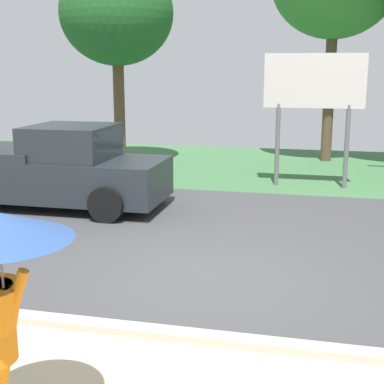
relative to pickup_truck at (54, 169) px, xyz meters
The scene contains 4 objects.
ground_plane 4.50m from the pickup_truck, ahead, with size 40.00×22.00×0.20m.
pickup_truck is the anchor object (origin of this frame).
roadside_billboard 6.90m from the pickup_truck, 31.64° to the left, with size 2.60×0.12×3.50m.
tree_left_far 6.88m from the pickup_truck, 94.87° to the left, with size 3.56×3.56×6.41m.
Camera 1 is at (1.57, -7.85, 3.17)m, focal length 51.85 mm.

